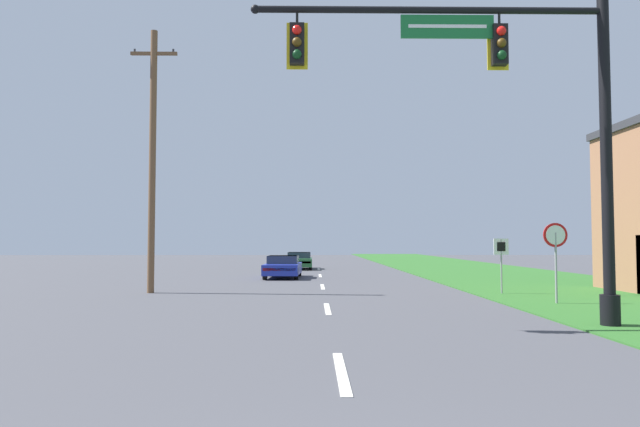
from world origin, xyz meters
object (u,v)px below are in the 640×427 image
Objects in this scene: utility_pole_near at (152,156)px; route_sign_post at (501,253)px; far_car at (299,261)px; stop_sign at (555,245)px; signal_mast at (522,112)px; car_ahead at (283,267)px.

route_sign_post is at bearing -3.45° from utility_pole_near.
far_car is 20.03m from utility_pole_near.
far_car is at bearing 110.48° from stop_sign.
far_car is at bearing 101.91° from signal_mast.
car_ahead is 2.20× the size of route_sign_post.
route_sign_post reaches higher than car_ahead.
stop_sign is at bearing -69.52° from far_car.
car_ahead is at bearing 110.03° from signal_mast.
utility_pole_near is (-13.80, 4.16, 3.38)m from stop_sign.
stop_sign is 14.80m from utility_pole_near.
signal_mast is 19.39m from car_ahead.
car_ahead is 16.03m from stop_sign.
car_ahead and far_car have the same top height.
utility_pole_near reaches higher than far_car.
stop_sign is at bearing -16.76° from utility_pole_near.
utility_pole_near is at bearing -117.29° from car_ahead.
car_ahead is at bearing -93.73° from far_car.
car_ahead is at bearing 125.19° from stop_sign.
route_sign_post is (2.14, 8.06, -3.46)m from signal_mast.
signal_mast is at bearing -120.25° from stop_sign.
route_sign_post reaches higher than far_car.
route_sign_post is at bearing -67.85° from far_car.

